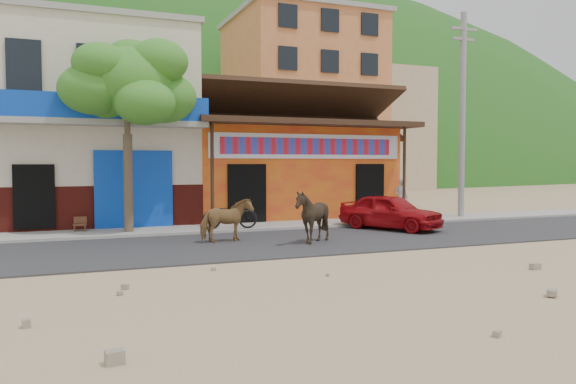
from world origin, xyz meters
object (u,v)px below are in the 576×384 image
Objects in this scene: utility_pole at (462,115)px; cow_tan at (226,220)px; cafe_chair_left at (80,218)px; cow_dark at (312,217)px; tree at (128,134)px; scooter at (230,214)px; pedestrian at (401,198)px; red_car at (390,212)px.

utility_pole reaches higher than cow_tan.
utility_pole is at bearing 3.75° from cafe_chair_left.
cow_dark is (2.12, -1.11, 0.12)m from cow_tan.
utility_pole is (12.80, 0.20, 1.00)m from tree.
pedestrian reaches higher than scooter.
cafe_chair_left is (-14.20, 0.49, -3.59)m from utility_pole.
cow_dark reaches higher than scooter.
cafe_chair_left is (-1.40, 0.69, -2.59)m from tree.
pedestrian is 1.83× the size of cafe_chair_left.
tree is 3.98× the size of pedestrian.
cow_dark is at bearing -153.86° from utility_pole.
pedestrian is (7.38, 1.36, 0.29)m from scooter.
cow_tan is at bearing -112.29° from cow_dark.
cow_tan is 1.75× the size of cafe_chair_left.
cafe_chair_left is at bearing 36.95° from cow_tan.
utility_pole is 9.88m from cow_dark.
utility_pole reaches higher than tree.
utility_pole reaches higher than cow_dark.
cow_dark is 7.70m from pedestrian.
utility_pole is 4.51× the size of scooter.
cow_dark is 4.23m from red_car.
utility_pole is 4.05m from pedestrian.
cafe_chair_left is at bearing 153.90° from tree.
cow_tan is at bearing 170.42° from scooter.
pedestrian is at bearing -75.74° from cow_tan.
tree is 3.02m from cafe_chair_left.
tree is at bearing 90.28° from scooter.
tree is 3.38× the size of scooter.
tree is at bearing 29.18° from pedestrian.
tree reaches higher than red_car.
red_car is 5.30m from scooter.
tree is 4.16× the size of cow_tan.
utility_pole is at bearing -3.04° from red_car.
utility_pole is 10.34m from scooter.
pedestrian is (8.15, 3.69, 0.23)m from cow_tan.
cafe_chair_left is at bearing 84.42° from scooter.
red_car is 1.95× the size of scooter.
pedestrian is (-2.32, 0.70, -3.25)m from utility_pole.
cow_dark is at bearing -32.35° from cafe_chair_left.
scooter is at bearing -28.35° from cow_tan.
red_car is at bearing 75.30° from pedestrian.
pedestrian is at bearing 163.22° from utility_pole.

